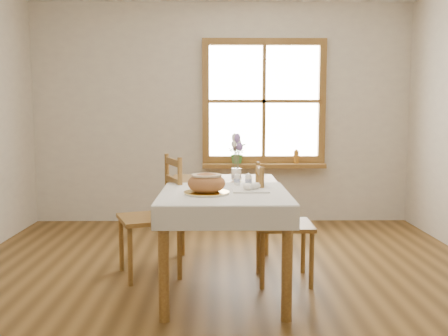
# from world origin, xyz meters

# --- Properties ---
(ground) EXTENTS (5.00, 5.00, 0.00)m
(ground) POSITION_xyz_m (0.00, 0.00, 0.00)
(ground) COLOR brown
(ground) RESTS_ON ground
(room_walls) EXTENTS (4.60, 5.10, 2.65)m
(room_walls) POSITION_xyz_m (0.00, 0.00, 1.71)
(room_walls) COLOR beige
(room_walls) RESTS_ON ground
(window) EXTENTS (1.46, 0.08, 1.46)m
(window) POSITION_xyz_m (0.50, 2.47, 1.45)
(window) COLOR olive
(window) RESTS_ON ground
(window_sill) EXTENTS (1.46, 0.20, 0.05)m
(window_sill) POSITION_xyz_m (0.50, 2.40, 0.69)
(window_sill) COLOR olive
(window_sill) RESTS_ON ground
(dining_table) EXTENTS (0.90, 1.60, 0.75)m
(dining_table) POSITION_xyz_m (0.00, 0.30, 0.66)
(dining_table) COLOR olive
(dining_table) RESTS_ON ground
(table_linen) EXTENTS (0.91, 0.99, 0.01)m
(table_linen) POSITION_xyz_m (0.00, -0.00, 0.76)
(table_linen) COLOR white
(table_linen) RESTS_ON dining_table
(chair_left) EXTENTS (0.61, 0.60, 0.98)m
(chair_left) POSITION_xyz_m (-0.60, 0.47, 0.49)
(chair_left) COLOR olive
(chair_left) RESTS_ON ground
(chair_right) EXTENTS (0.45, 0.43, 0.93)m
(chair_right) POSITION_xyz_m (0.47, 0.32, 0.46)
(chair_right) COLOR olive
(chair_right) RESTS_ON ground
(bread_plate) EXTENTS (0.39, 0.39, 0.02)m
(bread_plate) POSITION_xyz_m (-0.13, -0.07, 0.77)
(bread_plate) COLOR white
(bread_plate) RESTS_ON table_linen
(bread_loaf) EXTENTS (0.26, 0.26, 0.15)m
(bread_loaf) POSITION_xyz_m (-0.13, -0.07, 0.85)
(bread_loaf) COLOR #AA693C
(bread_loaf) RESTS_ON bread_plate
(egg_napkin) EXTENTS (0.26, 0.22, 0.01)m
(egg_napkin) POSITION_xyz_m (0.19, 0.05, 0.77)
(egg_napkin) COLOR white
(egg_napkin) RESTS_ON table_linen
(eggs) EXTENTS (0.20, 0.18, 0.04)m
(eggs) POSITION_xyz_m (0.19, 0.05, 0.79)
(eggs) COLOR white
(eggs) RESTS_ON egg_napkin
(salt_shaker) EXTENTS (0.06, 0.06, 0.09)m
(salt_shaker) POSITION_xyz_m (0.10, 0.35, 0.81)
(salt_shaker) COLOR white
(salt_shaker) RESTS_ON table_linen
(pepper_shaker) EXTENTS (0.05, 0.05, 0.10)m
(pepper_shaker) POSITION_xyz_m (0.19, 0.29, 0.81)
(pepper_shaker) COLOR white
(pepper_shaker) RESTS_ON table_linen
(flower_vase) EXTENTS (0.11, 0.11, 0.09)m
(flower_vase) POSITION_xyz_m (0.11, 0.68, 0.80)
(flower_vase) COLOR white
(flower_vase) RESTS_ON dining_table
(lavender_bouquet) EXTENTS (0.15, 0.15, 0.28)m
(lavender_bouquet) POSITION_xyz_m (0.11, 0.68, 0.99)
(lavender_bouquet) COLOR #7D5CA3
(lavender_bouquet) RESTS_ON flower_vase
(potted_plant) EXTENTS (0.22, 0.24, 0.19)m
(potted_plant) POSITION_xyz_m (0.19, 2.40, 0.81)
(potted_plant) COLOR #377B31
(potted_plant) RESTS_ON window_sill
(amber_bottle) EXTENTS (0.07, 0.07, 0.17)m
(amber_bottle) POSITION_xyz_m (0.89, 2.40, 0.80)
(amber_bottle) COLOR #A0641D
(amber_bottle) RESTS_ON window_sill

